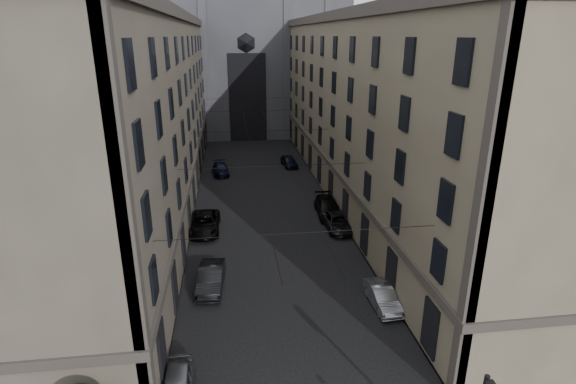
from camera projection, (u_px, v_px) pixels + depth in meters
name	position (u px, v px, depth m)	size (l,w,h in m)	color
sidewalk_left	(163.00, 201.00, 47.53)	(7.00, 80.00, 0.15)	#383533
sidewalk_right	(355.00, 192.00, 50.13)	(7.00, 80.00, 0.15)	#383533
building_left	(123.00, 114.00, 44.10)	(13.60, 60.60, 18.85)	#464036
building_right	(387.00, 109.00, 47.42)	(13.60, 60.60, 18.85)	brown
gothic_tower	(243.00, 28.00, 79.41)	(35.00, 23.00, 58.00)	#2D2D33
tram_wires	(261.00, 132.00, 46.11)	(14.00, 60.00, 0.43)	black
car_left_midnear	(211.00, 278.00, 31.09)	(1.66, 4.76, 1.57)	black
car_left_midfar	(205.00, 223.00, 40.11)	(2.61, 5.65, 1.57)	black
car_left_far	(221.00, 169.00, 56.66)	(1.90, 4.67, 1.35)	black
car_right_near	(382.00, 297.00, 29.07)	(1.41, 4.04, 1.33)	gray
car_right_midnear	(338.00, 222.00, 40.60)	(2.30, 4.98, 1.38)	black
car_right_midfar	(328.00, 207.00, 43.80)	(2.25, 5.53, 1.60)	black
car_right_far	(289.00, 161.00, 60.08)	(1.71, 4.25, 1.45)	black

